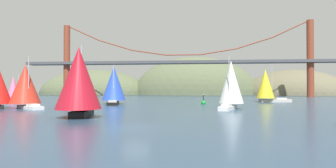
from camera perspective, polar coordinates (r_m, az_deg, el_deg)
ground_plane at (r=26.75m, az=-6.54°, el=-8.91°), size 360.00×360.00×0.00m
headland_right at (r=169.85m, az=24.49°, el=-2.01°), size 56.57×44.00×27.94m
headland_center at (r=160.92m, az=5.58°, el=-2.15°), size 71.28×44.00×43.35m
headland_left at (r=171.97m, az=-14.85°, el=-2.04°), size 65.55×44.00×29.23m
suspension_bridge at (r=121.57m, az=3.13°, el=4.70°), size 142.00×6.00×32.40m
sailboat_pink_spinnaker at (r=90.13m, az=-29.04°, el=-0.76°), size 6.63×6.28×7.81m
sailboat_white_mainsail at (r=51.14m, az=12.78°, el=0.11°), size 5.65×8.53×9.41m
sailboat_yellow_sail at (r=78.39m, az=19.53°, el=-0.23°), size 9.43×5.27×10.13m
sailboat_crimson_sail at (r=37.11m, az=-17.83°, el=0.84°), size 6.81×9.77×9.45m
sailboat_scarlet_sail at (r=57.83m, az=-27.22°, el=-0.19°), size 9.27×8.29×9.56m
sailboat_blue_spinnaker at (r=66.28m, az=-11.06°, el=-0.02°), size 6.61×9.67×9.03m
channel_buoy at (r=65.24m, az=7.29°, el=-3.79°), size 1.10×1.10×2.64m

